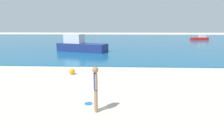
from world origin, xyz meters
TOP-DOWN VIEW (x-y plane):
  - water at (0.00, 44.46)m, footprint 160.00×60.00m
  - person_standing at (-0.68, 7.28)m, footprint 0.21×0.36m
  - frisbee at (-1.06, 7.89)m, footprint 0.29×0.29m
  - boat_near at (-4.63, 22.77)m, footprint 6.27×3.71m
  - boat_far at (17.90, 42.93)m, footprint 3.87×1.63m
  - beach_ball at (-2.87, 12.28)m, footprint 0.36×0.36m

SIDE VIEW (x-z plane):
  - frisbee at x=-1.06m, z-range 0.00..0.03m
  - water at x=0.00m, z-range 0.00..0.06m
  - beach_ball at x=-2.87m, z-range 0.00..0.36m
  - boat_far at x=17.90m, z-range -0.14..1.14m
  - boat_near at x=-4.63m, z-range -0.25..1.78m
  - person_standing at x=-0.68m, z-range 0.11..1.72m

